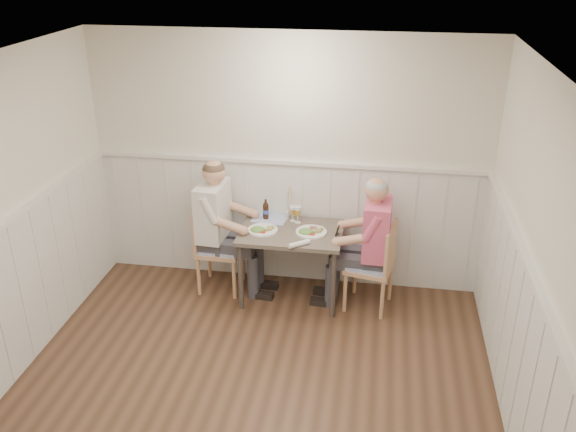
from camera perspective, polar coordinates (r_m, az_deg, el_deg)
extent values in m
plane|color=#462E1E|center=(4.92, -4.37, -18.75)|extent=(4.50, 4.50, 0.00)
cube|color=silver|center=(6.14, -0.02, 4.97)|extent=(4.00, 0.04, 2.60)
cube|color=silver|center=(4.18, 23.03, -7.30)|extent=(0.04, 4.50, 2.60)
cube|color=white|center=(3.66, -5.70, 12.18)|extent=(4.00, 4.50, 0.02)
cube|color=white|center=(6.37, -0.04, -0.59)|extent=(3.98, 0.03, 1.30)
cube|color=white|center=(4.53, 21.45, -14.31)|extent=(0.03, 4.48, 1.30)
cube|color=silver|center=(6.10, -0.07, 5.05)|extent=(3.98, 0.06, 0.04)
cube|color=silver|center=(4.16, 22.67, -7.06)|extent=(0.06, 4.48, 0.04)
cube|color=brown|center=(5.97, 0.30, -1.56)|extent=(1.00, 0.70, 0.04)
cylinder|color=#3F3833|center=(5.97, -4.45, -5.74)|extent=(0.05, 0.05, 0.71)
cylinder|color=#3F3833|center=(6.48, -3.25, -3.09)|extent=(0.05, 0.05, 0.71)
cylinder|color=#3F3833|center=(5.85, 4.24, -6.45)|extent=(0.05, 0.05, 0.71)
cylinder|color=#3F3833|center=(6.37, 4.73, -3.68)|extent=(0.05, 0.05, 0.71)
cube|color=tan|center=(6.01, 7.61, -4.74)|extent=(0.51, 0.51, 0.04)
cube|color=#556DC0|center=(6.00, 7.63, -4.44)|extent=(0.46, 0.46, 0.03)
cube|color=tan|center=(5.86, 9.59, -2.96)|extent=(0.12, 0.43, 0.45)
cylinder|color=tan|center=(5.95, 8.79, -7.78)|extent=(0.04, 0.04, 0.42)
cylinder|color=tan|center=(6.01, 5.35, -7.17)|extent=(0.04, 0.04, 0.42)
cylinder|color=tan|center=(6.25, 9.55, -6.07)|extent=(0.04, 0.04, 0.42)
cylinder|color=tan|center=(6.32, 6.27, -5.50)|extent=(0.04, 0.04, 0.42)
cube|color=tan|center=(6.30, -6.36, -3.13)|extent=(0.44, 0.44, 0.04)
cube|color=#556DC0|center=(6.29, -6.37, -2.84)|extent=(0.40, 0.40, 0.03)
cube|color=tan|center=(6.25, -8.20, -0.95)|extent=(0.04, 0.44, 0.46)
cylinder|color=tan|center=(6.62, -7.38, -4.03)|extent=(0.04, 0.04, 0.43)
cylinder|color=tan|center=(6.53, -4.23, -4.33)|extent=(0.04, 0.04, 0.43)
cylinder|color=tan|center=(6.31, -8.36, -5.63)|extent=(0.04, 0.04, 0.43)
cylinder|color=tan|center=(6.21, -5.06, -5.98)|extent=(0.04, 0.04, 0.43)
cube|color=#3F3F47|center=(6.13, 7.80, -6.43)|extent=(0.46, 0.42, 0.45)
cube|color=#3F3F47|center=(6.00, 6.04, -3.91)|extent=(0.44, 0.38, 0.13)
cube|color=#CF5172|center=(5.84, 8.15, -1.18)|extent=(0.26, 0.45, 0.55)
sphere|color=tan|center=(5.67, 8.38, 2.43)|extent=(0.22, 0.22, 0.22)
sphere|color=#A5A5A0|center=(5.66, 8.40, 2.71)|extent=(0.21, 0.21, 0.21)
cube|color=black|center=(5.86, 4.62, -0.83)|extent=(0.02, 0.07, 0.13)
cube|color=#3F3F47|center=(6.41, -6.56, -4.80)|extent=(0.49, 0.45, 0.47)
cube|color=#3F3F47|center=(6.20, -4.87, -2.64)|extent=(0.46, 0.41, 0.14)
cube|color=silver|center=(6.12, -6.86, 0.49)|extent=(0.28, 0.48, 0.57)
sphere|color=tan|center=(5.96, -7.05, 4.11)|extent=(0.23, 0.23, 0.23)
sphere|color=#4C3828|center=(5.95, -7.07, 4.39)|extent=(0.22, 0.22, 0.22)
cylinder|color=white|center=(5.92, 2.19, -1.51)|extent=(0.30, 0.30, 0.02)
ellipsoid|color=#3F722D|center=(5.88, 1.72, -1.29)|extent=(0.15, 0.12, 0.06)
sphere|color=tan|center=(5.91, 2.85, -1.25)|extent=(0.04, 0.04, 0.04)
cube|color=#874F51|center=(5.97, 2.48, -1.10)|extent=(0.09, 0.06, 0.01)
cylinder|color=white|center=(5.96, 3.07, -1.05)|extent=(0.06, 0.06, 0.03)
cylinder|color=white|center=(5.96, -2.38, -1.32)|extent=(0.30, 0.30, 0.02)
ellipsoid|color=#3F722D|center=(5.92, -2.87, -1.11)|extent=(0.14, 0.12, 0.05)
sphere|color=tan|center=(5.95, -1.75, -1.06)|extent=(0.04, 0.04, 0.04)
cylinder|color=silver|center=(6.13, 0.91, -0.60)|extent=(0.06, 0.06, 0.01)
cylinder|color=silver|center=(6.11, 0.91, -0.26)|extent=(0.01, 0.01, 0.08)
cone|color=gold|center=(6.08, 0.91, 0.33)|extent=(0.07, 0.07, 0.07)
cylinder|color=silver|center=(6.06, 0.92, 0.75)|extent=(0.07, 0.07, 0.03)
cylinder|color=silver|center=(6.17, 0.45, -0.44)|extent=(0.06, 0.06, 0.01)
cylinder|color=silver|center=(6.15, 0.45, -0.13)|extent=(0.01, 0.01, 0.07)
cone|color=gold|center=(6.13, 0.45, 0.40)|extent=(0.06, 0.06, 0.06)
cylinder|color=silver|center=(6.11, 0.45, 0.78)|extent=(0.06, 0.06, 0.03)
cylinder|color=black|center=(6.18, -2.09, 0.39)|extent=(0.06, 0.06, 0.16)
cone|color=black|center=(6.15, -2.11, 1.20)|extent=(0.06, 0.06, 0.04)
cylinder|color=black|center=(6.13, -2.11, 1.44)|extent=(0.02, 0.02, 0.03)
cylinder|color=#3655B6|center=(6.18, -2.09, 0.42)|extent=(0.06, 0.06, 0.04)
cylinder|color=white|center=(5.67, 1.05, -2.62)|extent=(0.20, 0.17, 0.05)
cylinder|color=silver|center=(6.20, -0.09, 0.08)|extent=(0.04, 0.04, 0.08)
cylinder|color=beige|center=(6.15, -0.09, 1.24)|extent=(0.02, 0.02, 0.25)
cone|color=beige|center=(6.08, -0.09, 2.60)|extent=(0.04, 0.04, 0.09)
cube|color=#556DC0|center=(6.22, -1.68, -0.21)|extent=(0.37, 0.31, 0.01)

